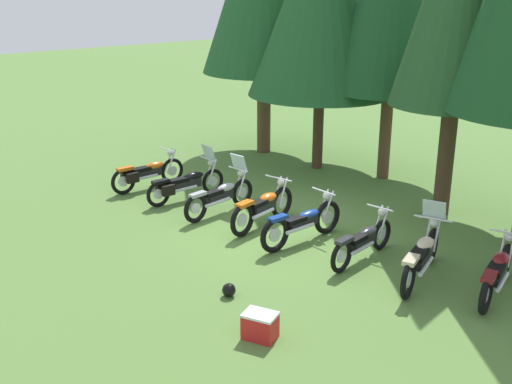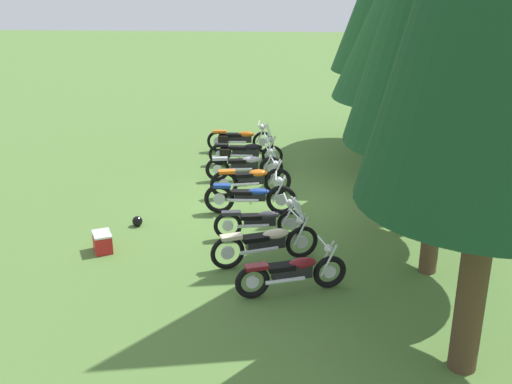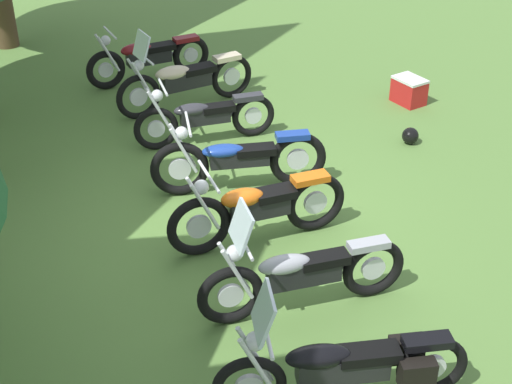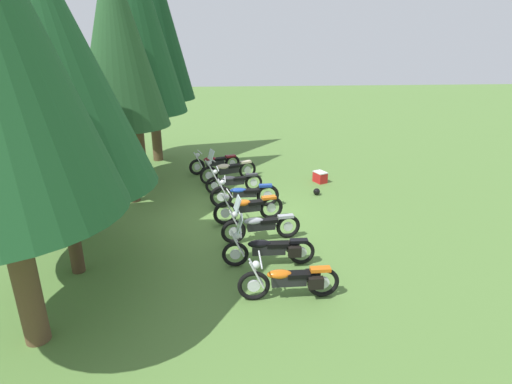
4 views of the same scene
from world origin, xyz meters
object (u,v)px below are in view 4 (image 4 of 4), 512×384
object	(u,v)px
motorcycle_2	(260,226)
pine_tree_2	(40,42)
motorcycle_5	(234,182)
pine_tree_5	(145,4)
dropped_helmet	(317,192)
motorcycle_6	(228,170)
pine_tree_4	(126,6)
pine_tree_1	(43,63)
motorcycle_3	(248,208)
pine_tree_3	(117,40)
motorcycle_7	(215,163)
picnic_cooler	(320,177)
motorcycle_4	(244,194)
motorcycle_0	(291,280)
motorcycle_1	(270,249)

from	to	relation	value
motorcycle_2	pine_tree_2	size ratio (longest dim) A/B	0.28
motorcycle_5	pine_tree_5	world-z (taller)	pine_tree_5
dropped_helmet	motorcycle_6	bearing A→B (deg)	61.06
pine_tree_4	pine_tree_2	bearing A→B (deg)	166.50
motorcycle_5	pine_tree_1	distance (m)	7.90
motorcycle_3	pine_tree_3	size ratio (longest dim) A/B	0.27
motorcycle_7	pine_tree_1	bearing A→B (deg)	49.40
motorcycle_7	pine_tree_5	size ratio (longest dim) A/B	0.20
pine_tree_1	picnic_cooler	world-z (taller)	pine_tree_1
motorcycle_2	motorcycle_6	world-z (taller)	motorcycle_6
motorcycle_4	pine_tree_2	xyz separation A→B (m)	(-1.89, 5.00, 4.80)
pine_tree_4	pine_tree_3	bearing A→B (deg)	-179.15
motorcycle_6	pine_tree_5	world-z (taller)	pine_tree_5
picnic_cooler	pine_tree_2	bearing A→B (deg)	117.34
motorcycle_2	pine_tree_3	bearing A→B (deg)	-47.18
motorcycle_5	motorcycle_7	bearing A→B (deg)	-81.94
motorcycle_5	pine_tree_3	bearing A→B (deg)	0.75
motorcycle_0	pine_tree_2	bearing A→B (deg)	-30.98
motorcycle_2	motorcycle_7	xyz separation A→B (m)	(6.44, 1.35, -0.02)
motorcycle_5	pine_tree_3	size ratio (longest dim) A/B	0.26
motorcycle_7	pine_tree_2	world-z (taller)	pine_tree_2
motorcycle_3	pine_tree_2	distance (m)	6.99
motorcycle_1	pine_tree_1	bearing A→B (deg)	-0.28
motorcycle_4	picnic_cooler	size ratio (longest dim) A/B	3.71
motorcycle_5	motorcycle_6	bearing A→B (deg)	-89.56
motorcycle_5	picnic_cooler	world-z (taller)	motorcycle_5
picnic_cooler	motorcycle_5	bearing A→B (deg)	104.46
pine_tree_2	motorcycle_2	bearing A→B (deg)	-96.84
motorcycle_5	pine_tree_5	size ratio (longest dim) A/B	0.20
motorcycle_7	pine_tree_3	bearing A→B (deg)	29.73
motorcycle_0	pine_tree_3	bearing A→B (deg)	-53.75
motorcycle_5	pine_tree_1	world-z (taller)	pine_tree_1
motorcycle_6	pine_tree_4	distance (m)	6.80
motorcycle_3	pine_tree_4	size ratio (longest dim) A/B	0.22
motorcycle_4	picnic_cooler	distance (m)	3.91
motorcycle_3	motorcycle_7	xyz separation A→B (m)	(5.15, 1.11, -0.03)
motorcycle_6	pine_tree_4	size ratio (longest dim) A/B	0.22
pine_tree_5	motorcycle_0	bearing A→B (deg)	-158.69
motorcycle_1	motorcycle_5	bearing A→B (deg)	-81.34
motorcycle_0	motorcycle_6	bearing A→B (deg)	-81.39
motorcycle_6	pine_tree_2	bearing A→B (deg)	24.43
motorcycle_3	motorcycle_7	world-z (taller)	motorcycle_3
motorcycle_5	picnic_cooler	size ratio (longest dim) A/B	3.37
motorcycle_4	pine_tree_4	xyz separation A→B (m)	(2.88, 3.85, 5.96)
motorcycle_1	motorcycle_3	size ratio (longest dim) A/B	1.05
motorcycle_4	motorcycle_6	world-z (taller)	motorcycle_6
motorcycle_5	motorcycle_0	bearing A→B (deg)	90.30
motorcycle_5	pine_tree_4	xyz separation A→B (m)	(1.45, 3.54, 5.99)
pine_tree_3	motorcycle_2	bearing A→B (deg)	-129.38
motorcycle_7	pine_tree_3	size ratio (longest dim) A/B	0.27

